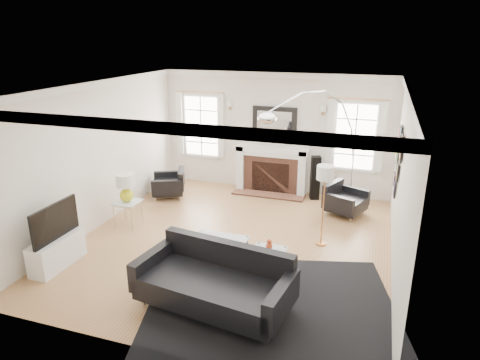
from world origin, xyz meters
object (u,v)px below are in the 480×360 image
(coffee_table, at_px, (215,246))
(armchair_right, at_px, (343,201))
(armchair_left, at_px, (170,184))
(arc_floor_lamp, at_px, (313,147))
(gourd_lamp, at_px, (126,186))
(fireplace, at_px, (272,170))
(sofa, at_px, (216,283))

(coffee_table, bearing_deg, armchair_right, 58.20)
(armchair_left, bearing_deg, arc_floor_lamp, 0.50)
(gourd_lamp, distance_m, arc_floor_lamp, 3.78)
(armchair_left, bearing_deg, armchair_right, 3.01)
(fireplace, height_order, gourd_lamp, fireplace)
(gourd_lamp, height_order, arc_floor_lamp, arc_floor_lamp)
(coffee_table, relative_size, arc_floor_lamp, 0.34)
(fireplace, bearing_deg, gourd_lamp, -128.42)
(gourd_lamp, bearing_deg, coffee_table, -22.76)
(fireplace, xyz_separation_m, armchair_right, (1.78, -0.85, -0.24))
(sofa, relative_size, gourd_lamp, 4.00)
(fireplace, height_order, armchair_right, fireplace)
(armchair_right, bearing_deg, gourd_lamp, -154.18)
(armchair_left, bearing_deg, fireplace, 26.17)
(armchair_right, relative_size, gourd_lamp, 1.80)
(gourd_lamp, bearing_deg, fireplace, 51.58)
(armchair_right, distance_m, coffee_table, 3.35)
(fireplace, bearing_deg, sofa, -84.96)
(gourd_lamp, bearing_deg, armchair_right, 25.82)
(armchair_right, xyz_separation_m, arc_floor_lamp, (-0.68, -0.18, 1.15))
(fireplace, xyz_separation_m, coffee_table, (0.01, -3.70, -0.17))
(fireplace, height_order, armchair_left, fireplace)
(sofa, xyz_separation_m, armchair_left, (-2.57, 3.66, -0.08))
(armchair_left, bearing_deg, gourd_lamp, -91.66)
(arc_floor_lamp, bearing_deg, armchair_left, -179.50)
(sofa, height_order, gourd_lamp, gourd_lamp)
(fireplace, relative_size, arc_floor_lamp, 0.63)
(armchair_right, relative_size, coffee_table, 1.12)
(sofa, relative_size, armchair_right, 2.23)
(fireplace, bearing_deg, arc_floor_lamp, -43.18)
(armchair_right, height_order, coffee_table, armchair_right)
(fireplace, xyz_separation_m, arc_floor_lamp, (1.10, -1.03, 0.91))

